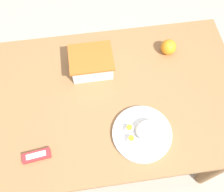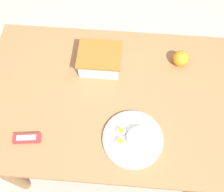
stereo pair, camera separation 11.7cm
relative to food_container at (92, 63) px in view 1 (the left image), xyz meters
The scene contains 6 objects.
ground_plane 0.81m from the food_container, 65.85° to the right, with size 10.00×10.00×0.00m, color #B2A899.
table 0.24m from the food_container, 65.85° to the right, with size 1.22×0.77×0.74m.
food_container is the anchor object (origin of this frame).
orange_fruit 0.39m from the food_container, ahead, with size 0.08×0.08×0.08m.
rice_plate 0.41m from the food_container, 63.75° to the right, with size 0.25×0.25×0.07m.
candy_bar 0.48m from the food_container, 124.32° to the right, with size 0.12×0.05×0.02m.
Camera 1 is at (-0.08, -0.54, 1.82)m, focal length 42.00 mm.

